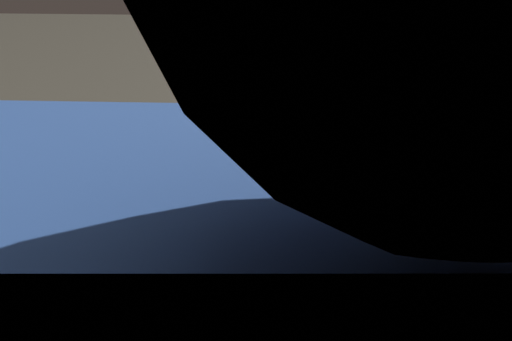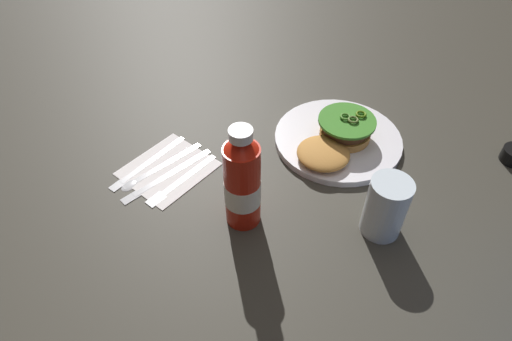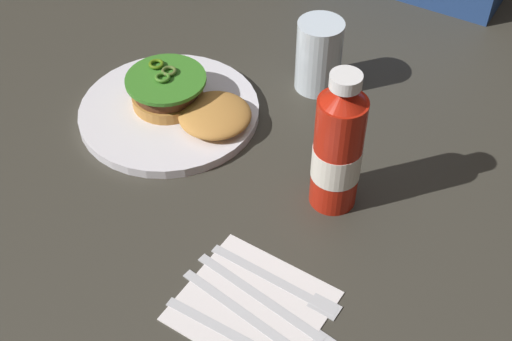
{
  "view_description": "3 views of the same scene",
  "coord_description": "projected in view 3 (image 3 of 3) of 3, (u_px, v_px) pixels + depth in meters",
  "views": [
    {
      "loc": [
        0.13,
        0.59,
        0.45
      ],
      "look_at": [
        0.16,
        -0.16,
        0.06
      ],
      "focal_mm": 40.32,
      "sensor_mm": 36.0,
      "label": 1
    },
    {
      "loc": [
        0.6,
        0.25,
        0.62
      ],
      "look_at": [
        0.16,
        -0.1,
        0.06
      ],
      "focal_mm": 30.69,
      "sensor_mm": 36.0,
      "label": 2
    },
    {
      "loc": [
        0.45,
        -0.65,
        0.67
      ],
      "look_at": [
        0.13,
        -0.13,
        0.05
      ],
      "focal_mm": 47.86,
      "sensor_mm": 36.0,
      "label": 3
    }
  ],
  "objects": [
    {
      "name": "ground_plane",
      "position": [
        224.0,
        111.0,
        1.03
      ],
      "size": [
        3.0,
        3.0,
        0.0
      ],
      "primitive_type": "plane",
      "color": "#36332B"
    },
    {
      "name": "dinner_plate",
      "position": [
        169.0,
        111.0,
        1.02
      ],
      "size": [
        0.27,
        0.27,
        0.01
      ],
      "primitive_type": "cylinder",
      "color": "white",
      "rests_on": "ground_plane"
    },
    {
      "name": "burger_sandwich",
      "position": [
        184.0,
        99.0,
        1.0
      ],
      "size": [
        0.2,
        0.12,
        0.05
      ],
      "color": "#BF813B",
      "rests_on": "dinner_plate"
    },
    {
      "name": "ketchup_bottle",
      "position": [
        338.0,
        149.0,
        0.84
      ],
      "size": [
        0.06,
        0.06,
        0.21
      ],
      "color": "red",
      "rests_on": "ground_plane"
    },
    {
      "name": "water_glass",
      "position": [
        319.0,
        56.0,
        1.04
      ],
      "size": [
        0.07,
        0.07,
        0.11
      ],
      "primitive_type": "cylinder",
      "color": "silver",
      "rests_on": "ground_plane"
    },
    {
      "name": "napkin",
      "position": [
        252.0,
        305.0,
        0.79
      ],
      "size": [
        0.17,
        0.15,
        0.0
      ],
      "primitive_type": "cube",
      "rotation": [
        0.0,
        0.0,
        -0.03
      ],
      "color": "white",
      "rests_on": "ground_plane"
    },
    {
      "name": "spoon_utensil",
      "position": [
        265.0,
        327.0,
        0.76
      ],
      "size": [
        0.19,
        0.04,
        0.0
      ],
      "color": "silver",
      "rests_on": "napkin"
    },
    {
      "name": "butter_knife",
      "position": [
        277.0,
        307.0,
        0.78
      ],
      "size": [
        0.21,
        0.05,
        0.0
      ],
      "color": "silver",
      "rests_on": "napkin"
    },
    {
      "name": "fork_utensil",
      "position": [
        286.0,
        284.0,
        0.81
      ],
      "size": [
        0.18,
        0.02,
        0.0
      ],
      "color": "silver",
      "rests_on": "napkin"
    }
  ]
}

